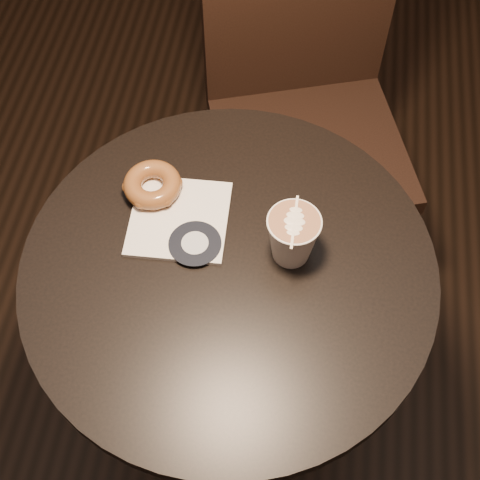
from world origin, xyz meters
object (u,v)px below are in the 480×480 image
Objects in this scene: pastry_bag at (179,219)px; chair at (304,81)px; cafe_table at (230,316)px; doughnut at (152,185)px; latte_cup at (292,238)px.

chair is at bearing 68.07° from pastry_bag.
doughnut is (-0.15, 0.13, 0.22)m from cafe_table.
doughnut is 1.05× the size of latte_cup.
chair is at bearing 62.44° from doughnut.
cafe_table is at bearing -116.62° from chair.
latte_cup is at bearing -19.45° from doughnut.
doughnut is (-0.06, 0.05, 0.02)m from pastry_bag.
pastry_bag is at bearing 168.81° from latte_cup.
cafe_table is at bearing -159.21° from latte_cup.
pastry_bag is 0.08m from doughnut.
cafe_table is 0.59m from chair.
latte_cup is at bearing -106.77° from chair.
chair is 0.58m from latte_cup.
chair is 0.56m from pastry_bag.
chair reaches higher than cafe_table.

